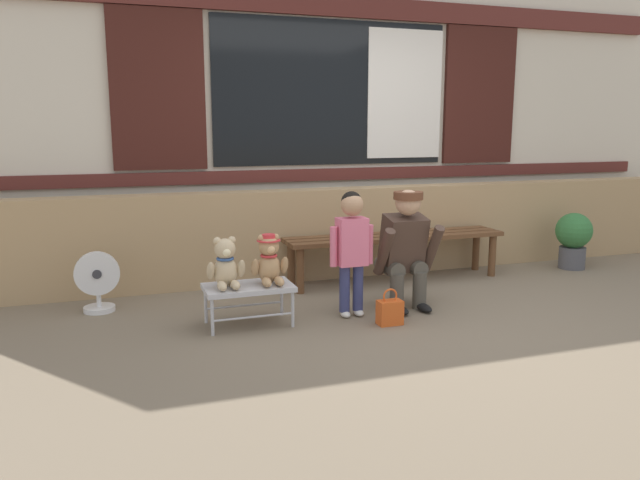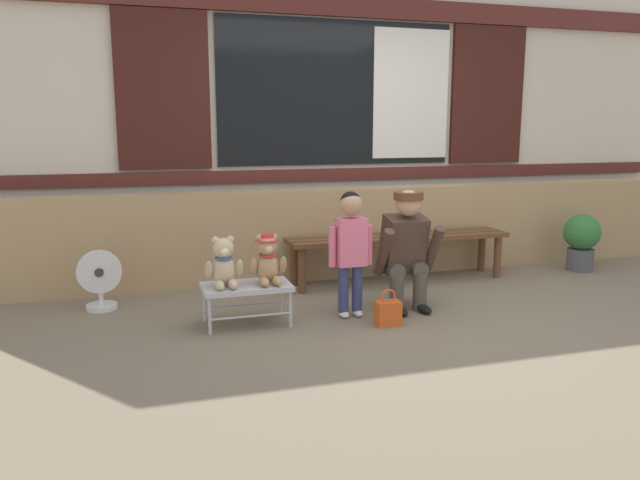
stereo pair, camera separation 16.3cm
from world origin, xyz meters
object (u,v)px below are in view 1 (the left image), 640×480
(teddy_bear_plain, at_px, (226,265))
(floor_fan, at_px, (98,282))
(small_display_bench, at_px, (248,290))
(handbag_on_ground, at_px, (390,312))
(child_standing, at_px, (352,240))
(teddy_bear_with_hat, at_px, (269,260))
(potted_plant, at_px, (573,237))
(adult_crouching, at_px, (406,248))
(wooden_bench_long, at_px, (395,242))

(teddy_bear_plain, relative_size, floor_fan, 0.76)
(small_display_bench, distance_m, handbag_on_ground, 1.05)
(child_standing, bearing_deg, teddy_bear_with_hat, 176.19)
(potted_plant, bearing_deg, adult_crouching, -163.27)
(adult_crouching, bearing_deg, small_display_bench, -178.10)
(teddy_bear_plain, height_order, floor_fan, teddy_bear_plain)
(teddy_bear_plain, xyz_separation_m, potted_plant, (3.68, 0.71, -0.14))
(child_standing, bearing_deg, floor_fan, 157.97)
(potted_plant, bearing_deg, handbag_on_ground, -157.72)
(small_display_bench, relative_size, child_standing, 0.67)
(handbag_on_ground, bearing_deg, floor_fan, 153.08)
(teddy_bear_plain, bearing_deg, teddy_bear_with_hat, 0.13)
(wooden_bench_long, height_order, teddy_bear_with_hat, teddy_bear_with_hat)
(wooden_bench_long, xyz_separation_m, adult_crouching, (-0.30, -0.80, 0.11))
(teddy_bear_with_hat, distance_m, child_standing, 0.64)
(wooden_bench_long, relative_size, teddy_bear_with_hat, 5.78)
(handbag_on_ground, relative_size, potted_plant, 0.48)
(wooden_bench_long, distance_m, floor_fan, 2.63)
(small_display_bench, bearing_deg, teddy_bear_with_hat, 0.77)
(floor_fan, bearing_deg, small_display_bench, -33.95)
(small_display_bench, distance_m, floor_fan, 1.25)
(teddy_bear_plain, xyz_separation_m, adult_crouching, (1.44, 0.04, 0.02))
(teddy_bear_with_hat, relative_size, handbag_on_ground, 1.34)
(small_display_bench, height_order, potted_plant, potted_plant)
(wooden_bench_long, bearing_deg, handbag_on_ground, -117.28)
(wooden_bench_long, xyz_separation_m, teddy_bear_plain, (-1.74, -0.84, 0.09))
(wooden_bench_long, relative_size, child_standing, 2.19)
(small_display_bench, xyz_separation_m, adult_crouching, (1.28, 0.04, 0.21))
(wooden_bench_long, xyz_separation_m, small_display_bench, (-1.58, -0.84, -0.11))
(small_display_bench, relative_size, teddy_bear_plain, 1.76)
(teddy_bear_with_hat, xyz_separation_m, child_standing, (0.63, -0.04, 0.12))
(wooden_bench_long, xyz_separation_m, teddy_bear_with_hat, (-1.42, -0.84, 0.10))
(adult_crouching, bearing_deg, potted_plant, 16.73)
(teddy_bear_plain, xyz_separation_m, handbag_on_ground, (1.14, -0.33, -0.37))
(teddy_bear_plain, bearing_deg, handbag_on_ground, -16.00)
(adult_crouching, bearing_deg, teddy_bear_plain, -178.36)
(wooden_bench_long, distance_m, small_display_bench, 1.79)
(adult_crouching, height_order, potted_plant, adult_crouching)
(teddy_bear_with_hat, relative_size, adult_crouching, 0.38)
(teddy_bear_plain, distance_m, teddy_bear_with_hat, 0.32)
(small_display_bench, height_order, teddy_bear_with_hat, teddy_bear_with_hat)
(potted_plant, height_order, floor_fan, potted_plant)
(wooden_bench_long, relative_size, handbag_on_ground, 7.72)
(wooden_bench_long, bearing_deg, teddy_bear_plain, -154.22)
(small_display_bench, height_order, teddy_bear_plain, teddy_bear_plain)
(floor_fan, bearing_deg, handbag_on_ground, -26.92)
(teddy_bear_plain, distance_m, adult_crouching, 1.44)
(small_display_bench, xyz_separation_m, potted_plant, (3.52, 0.71, 0.06))
(wooden_bench_long, distance_m, potted_plant, 1.94)
(teddy_bear_plain, height_order, child_standing, child_standing)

